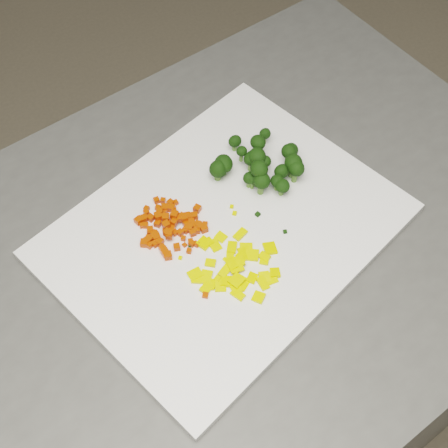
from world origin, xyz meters
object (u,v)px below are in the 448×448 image
carrot_pile (169,221)px  counter_block (224,364)px  pepper_pile (233,263)px  cutting_board (224,230)px  broccoli_pile (258,159)px

carrot_pile → counter_block: bearing=-44.2°
counter_block → pepper_pile: 0.47m
cutting_board → carrot_pile: 0.08m
cutting_board → pepper_pile: 0.06m
counter_block → broccoli_pile: 0.51m
carrot_pile → pepper_pile: bearing=-64.6°
counter_block → broccoli_pile: (0.10, 0.08, 0.49)m
carrot_pile → cutting_board: bearing=-30.4°
carrot_pile → broccoli_pile: bearing=10.0°
cutting_board → carrot_pile: size_ratio=4.50×
cutting_board → counter_block: bearing=-120.5°
carrot_pile → pepper_pile: size_ratio=0.86×
pepper_pile → counter_block: bearing=77.6°
cutting_board → carrot_pile: bearing=149.6°
pepper_pile → carrot_pile: bearing=115.4°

